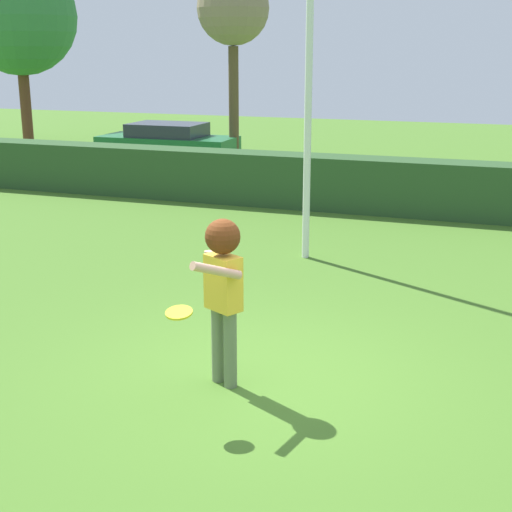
{
  "coord_description": "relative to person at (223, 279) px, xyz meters",
  "views": [
    {
      "loc": [
        2.47,
        -6.92,
        3.45
      ],
      "look_at": [
        -0.28,
        0.76,
        1.15
      ],
      "focal_mm": 51.75,
      "sensor_mm": 36.0,
      "label": 1
    }
  ],
  "objects": [
    {
      "name": "lamppost",
      "position": [
        -0.55,
        5.07,
        2.53
      ],
      "size": [
        0.24,
        0.24,
        6.75
      ],
      "color": "silver",
      "rests_on": "ground"
    },
    {
      "name": "ground_plane",
      "position": [
        0.28,
        0.25,
        -1.17
      ],
      "size": [
        60.0,
        60.0,
        0.0
      ],
      "primitive_type": "plane",
      "color": "#457125"
    },
    {
      "name": "hedge_row",
      "position": [
        0.28,
        9.09,
        -0.58
      ],
      "size": [
        22.53,
        0.9,
        1.17
      ],
      "primitive_type": "cube",
      "color": "#2A4C25",
      "rests_on": "ground"
    },
    {
      "name": "person",
      "position": [
        0.0,
        0.0,
        0.0
      ],
      "size": [
        0.51,
        0.83,
        1.8
      ],
      "color": "#677554",
      "rests_on": "ground"
    },
    {
      "name": "oak_tree",
      "position": [
        -14.48,
        16.39,
        3.36
      ],
      "size": [
        4.11,
        4.11,
        6.61
      ],
      "color": "brown",
      "rests_on": "ground"
    },
    {
      "name": "frisbee",
      "position": [
        -0.13,
        -0.76,
        -0.12
      ],
      "size": [
        0.26,
        0.26,
        0.07
      ],
      "color": "yellow"
    },
    {
      "name": "bare_elm_tree",
      "position": [
        -5.51,
        14.43,
        3.32
      ],
      "size": [
        2.13,
        2.13,
        5.65
      ],
      "color": "brown",
      "rests_on": "ground"
    },
    {
      "name": "parked_car_green",
      "position": [
        -7.48,
        13.86,
        -0.48
      ],
      "size": [
        4.22,
        1.85,
        1.25
      ],
      "color": "#1E6633",
      "rests_on": "ground"
    }
  ]
}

